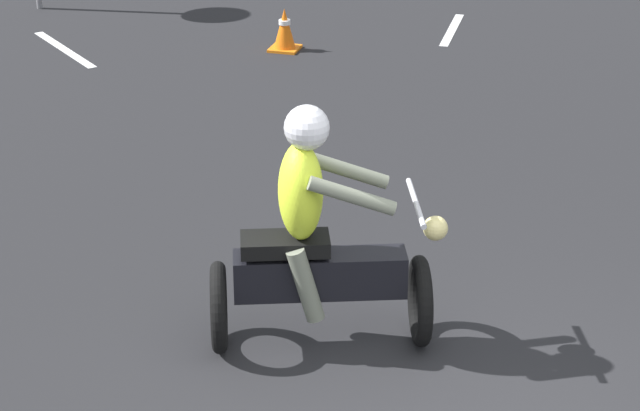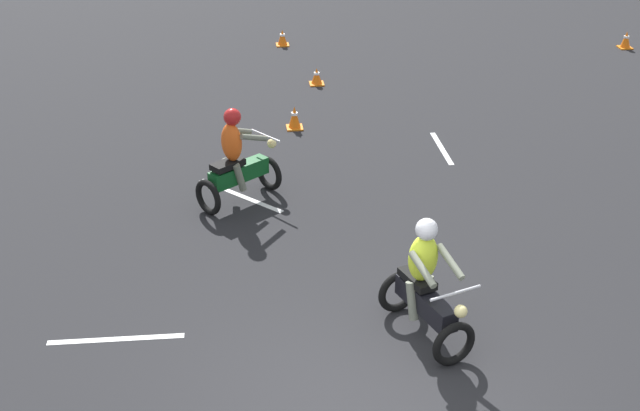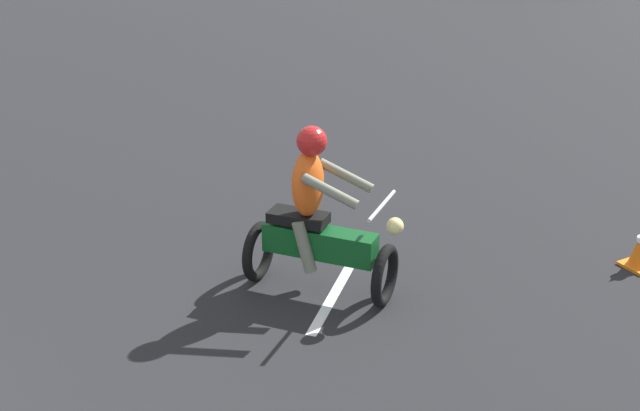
{
  "view_description": "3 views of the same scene",
  "coord_description": "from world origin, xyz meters",
  "views": [
    {
      "loc": [
        -5.59,
        -0.63,
        4.23
      ],
      "look_at": [
        1.16,
        1.29,
        1.0
      ],
      "focal_mm": 70.0,
      "sensor_mm": 36.0,
      "label": 1
    },
    {
      "loc": [
        -1.27,
        -7.85,
        6.71
      ],
      "look_at": [
        0.07,
        3.34,
        0.9
      ],
      "focal_mm": 50.0,
      "sensor_mm": 36.0,
      "label": 2
    },
    {
      "loc": [
        5.48,
        1.62,
        4.23
      ],
      "look_at": [
        -1.03,
        5.39,
        0.9
      ],
      "focal_mm": 50.0,
      "sensor_mm": 36.0,
      "label": 3
    }
  ],
  "objects": [
    {
      "name": "lane_stripe_nw",
      "position": [
        -1.02,
        5.6,
        0.0
      ],
      "size": [
        1.37,
        1.44,
        0.01
      ],
      "primitive_type": "cube",
      "rotation": [
        0.0,
        0.0,
        3.9
      ],
      "color": "silver",
      "rests_on": "ground"
    },
    {
      "name": "motorcycle_rider_background",
      "position": [
        -1.05,
        5.37,
        0.73
      ],
      "size": [
        1.48,
        1.33,
        1.66
      ],
      "rotation": [
        0.0,
        0.0,
        5.37
      ],
      "color": "black",
      "rests_on": "ground"
    }
  ]
}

